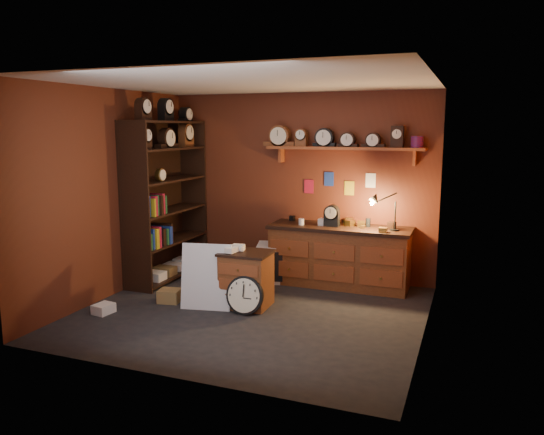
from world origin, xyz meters
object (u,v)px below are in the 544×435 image
(workbench, at_px, (339,253))
(big_round_clock, at_px, (245,295))
(shelving_unit, at_px, (164,194))
(low_cabinet, at_px, (246,276))

(workbench, relative_size, big_round_clock, 4.22)
(shelving_unit, height_order, low_cabinet, shelving_unit)
(low_cabinet, bearing_deg, shelving_unit, 153.24)
(shelving_unit, height_order, workbench, shelving_unit)
(low_cabinet, height_order, big_round_clock, low_cabinet)
(shelving_unit, bearing_deg, workbench, 11.19)
(shelving_unit, relative_size, workbench, 1.31)
(big_round_clock, bearing_deg, low_cabinet, 109.69)
(workbench, height_order, big_round_clock, workbench)
(big_round_clock, bearing_deg, workbench, 63.41)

